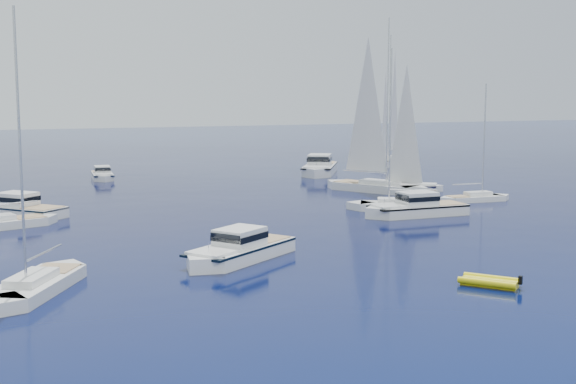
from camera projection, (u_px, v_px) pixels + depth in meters
name	position (u px, v px, depth m)	size (l,w,h in m)	color
ground	(491.00, 298.00, 38.26)	(400.00, 400.00, 0.00)	#081A51
motor_cruiser_left	(238.00, 260.00, 47.00)	(3.02, 9.86, 2.59)	white
motor_cruiser_centre	(415.00, 216.00, 64.14)	(3.06, 10.01, 2.63)	white
motor_cruiser_far_r	(411.00, 190.00, 80.85)	(2.18, 7.14, 1.87)	silver
motor_cruiser_far_l	(16.00, 216.00, 63.87)	(3.07, 10.04, 2.64)	white
motor_cruiser_distant	(319.00, 174.00, 97.47)	(3.78, 12.37, 3.25)	silver
motor_cruiser_horizon	(103.00, 179.00, 91.57)	(2.39, 7.83, 2.05)	silver
sailboat_fore	(36.00, 292.00, 39.49)	(2.69, 10.35, 15.22)	silver
sailboat_mid_r	(400.00, 210.00, 67.20)	(2.63, 10.13, 14.88)	white
sailboat_centre	(475.00, 201.00, 72.78)	(2.08, 7.99, 11.75)	white
sailboat_sails_r	(375.00, 191.00, 80.07)	(3.33, 12.82, 18.84)	silver
sailboat_sails_far	(391.00, 165.00, 110.23)	(3.43, 13.19, 19.40)	silver
tender_yellow	(489.00, 286.00, 40.77)	(1.83, 3.28, 0.95)	yellow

